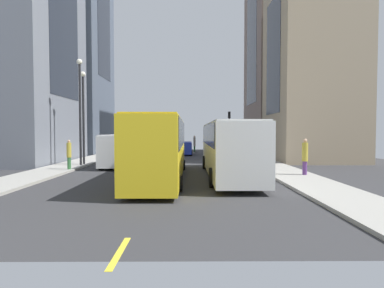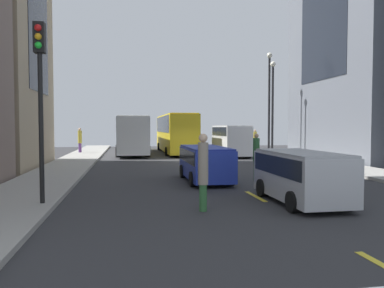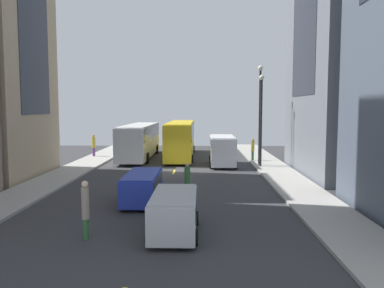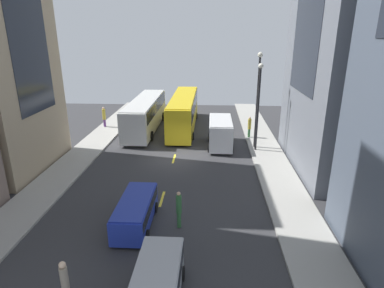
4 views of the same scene
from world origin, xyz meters
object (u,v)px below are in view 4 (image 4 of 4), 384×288
at_px(car_blue_1, 136,210).
at_px(streetcar_yellow, 184,109).
at_px(delivery_van_white, 220,131).
at_px(pedestrian_crossing_near, 104,116).
at_px(pedestrian_waiting_curb, 179,208).
at_px(city_bus_white, 145,112).
at_px(car_silver_0, 157,282).
at_px(pedestrian_walking_far, 249,126).
at_px(pedestrian_crossing_mid, 65,285).

bearing_deg(car_blue_1, streetcar_yellow, 86.91).
xyz_separation_m(delivery_van_white, car_blue_1, (-4.96, -13.45, -0.59)).
height_order(delivery_van_white, car_blue_1, delivery_van_white).
bearing_deg(pedestrian_crossing_near, pedestrian_waiting_curb, -4.06).
bearing_deg(streetcar_yellow, city_bus_white, -167.93).
xyz_separation_m(streetcar_yellow, pedestrian_crossing_near, (-8.80, -0.53, -0.79)).
xyz_separation_m(car_silver_0, pedestrian_walking_far, (5.86, 21.25, 0.29)).
bearing_deg(pedestrian_crossing_near, streetcar_yellow, 61.24).
xyz_separation_m(streetcar_yellow, car_blue_1, (-1.05, -19.42, -1.20)).
relative_size(city_bus_white, delivery_van_white, 2.41).
height_order(streetcar_yellow, pedestrian_walking_far, streetcar_yellow).
bearing_deg(city_bus_white, pedestrian_crossing_mid, -85.96).
relative_size(pedestrian_waiting_curb, pedestrian_crossing_mid, 0.95).
distance_m(car_silver_0, pedestrian_crossing_mid, 3.41).
distance_m(car_blue_1, pedestrian_crossing_mid, 6.08).
relative_size(streetcar_yellow, pedestrian_crossing_mid, 5.89).
height_order(car_blue_1, pedestrian_crossing_near, pedestrian_crossing_near).
height_order(delivery_van_white, car_silver_0, delivery_van_white).
distance_m(car_blue_1, pedestrian_waiting_curb, 2.40).
height_order(streetcar_yellow, pedestrian_waiting_curb, streetcar_yellow).
height_order(car_silver_0, pedestrian_crossing_near, pedestrian_crossing_near).
height_order(pedestrian_waiting_curb, pedestrian_crossing_mid, pedestrian_crossing_mid).
relative_size(streetcar_yellow, car_silver_0, 3.28).
bearing_deg(car_blue_1, pedestrian_crossing_near, 112.29).
distance_m(car_blue_1, pedestrian_crossing_near, 20.43).
bearing_deg(pedestrian_walking_far, streetcar_yellow, -151.25).
xyz_separation_m(pedestrian_crossing_near, pedestrian_crossing_mid, (6.46, -24.83, -0.10)).
relative_size(pedestrian_walking_far, pedestrian_crossing_mid, 0.92).
height_order(city_bus_white, streetcar_yellow, streetcar_yellow).
bearing_deg(pedestrian_crossing_mid, car_blue_1, -157.78).
bearing_deg(city_bus_white, streetcar_yellow, 12.07).
xyz_separation_m(pedestrian_walking_far, pedestrian_crossing_mid, (-9.20, -21.90, -0.03)).
height_order(city_bus_white, pedestrian_crossing_mid, city_bus_white).
bearing_deg(pedestrian_walking_far, car_blue_1, -60.83).
xyz_separation_m(city_bus_white, car_silver_0, (5.07, -23.85, -1.03)).
xyz_separation_m(car_blue_1, pedestrian_waiting_curb, (2.39, -0.06, 0.23)).
distance_m(car_silver_0, pedestrian_waiting_curb, 5.25).
bearing_deg(car_silver_0, pedestrian_crossing_near, 112.05).
bearing_deg(car_silver_0, pedestrian_waiting_curb, 86.27).
xyz_separation_m(delivery_van_white, pedestrian_crossing_near, (-12.71, 5.44, -0.18)).
bearing_deg(pedestrian_walking_far, city_bus_white, -137.81).
xyz_separation_m(delivery_van_white, car_silver_0, (-2.92, -18.74, -0.54)).
relative_size(city_bus_white, streetcar_yellow, 0.95).
relative_size(car_silver_0, pedestrian_crossing_mid, 1.79).
distance_m(pedestrian_waiting_curb, pedestrian_crossing_mid, 6.94).
bearing_deg(streetcar_yellow, pedestrian_walking_far, -26.79).
height_order(car_blue_1, pedestrian_waiting_curb, pedestrian_waiting_curb).
height_order(streetcar_yellow, delivery_van_white, streetcar_yellow).
distance_m(delivery_van_white, car_blue_1, 14.35).
bearing_deg(streetcar_yellow, car_blue_1, -93.09).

